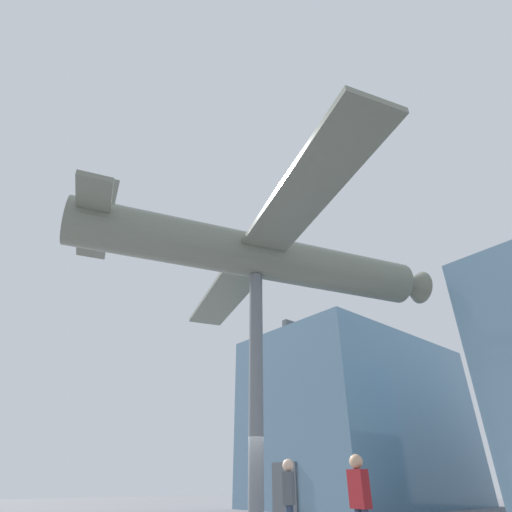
% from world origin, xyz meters
% --- Properties ---
extents(glass_pavilion_left, '(9.13, 14.48, 10.49)m').
position_xyz_m(glass_pavilion_left, '(-7.63, 15.62, 4.95)').
color(glass_pavilion_left, '#60849E').
rests_on(glass_pavilion_left, ground_plane).
extents(support_pylon_central, '(0.45, 0.45, 7.83)m').
position_xyz_m(support_pylon_central, '(0.00, 0.00, 3.91)').
color(support_pylon_central, slate).
rests_on(support_pylon_central, ground_plane).
extents(suspended_airplane, '(14.63, 14.27, 2.79)m').
position_xyz_m(suspended_airplane, '(0.07, 0.19, 8.66)').
color(suspended_airplane, slate).
rests_on(suspended_airplane, support_pylon_central).
extents(visitor_person, '(0.41, 0.45, 1.83)m').
position_xyz_m(visitor_person, '(2.04, -0.71, 1.07)').
color(visitor_person, '#2D3D56').
rests_on(visitor_person, ground_plane).
extents(visitor_second, '(0.43, 0.27, 1.83)m').
position_xyz_m(visitor_second, '(4.16, -0.83, 1.07)').
color(visitor_second, '#2D3D56').
rests_on(visitor_second, ground_plane).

